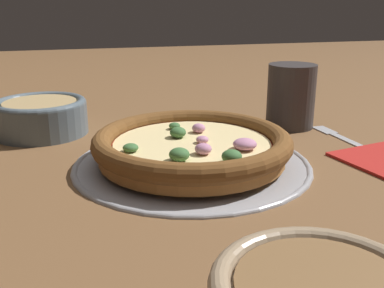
# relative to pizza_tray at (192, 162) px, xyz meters

# --- Properties ---
(ground_plane) EXTENTS (3.00, 3.00, 0.00)m
(ground_plane) POSITION_rel_pizza_tray_xyz_m (0.00, 0.00, -0.00)
(ground_plane) COLOR brown
(pizza_tray) EXTENTS (0.31, 0.31, 0.01)m
(pizza_tray) POSITION_rel_pizza_tray_xyz_m (0.00, 0.00, 0.00)
(pizza_tray) COLOR #9E9EA3
(pizza_tray) RESTS_ON ground_plane
(pizza) EXTENTS (0.26, 0.26, 0.04)m
(pizza) POSITION_rel_pizza_tray_xyz_m (-0.00, 0.00, 0.02)
(pizza) COLOR #A86B33
(pizza) RESTS_ON pizza_tray
(bowl_near) EXTENTS (0.15, 0.15, 0.06)m
(bowl_near) POSITION_rel_pizza_tray_xyz_m (0.20, -0.20, 0.03)
(bowl_near) COLOR slate
(bowl_near) RESTS_ON ground_plane
(drinking_cup) EXTENTS (0.08, 0.08, 0.11)m
(drinking_cup) POSITION_rel_pizza_tray_xyz_m (-0.21, -0.13, 0.05)
(drinking_cup) COLOR #383333
(drinking_cup) RESTS_ON ground_plane
(fork) EXTENTS (0.03, 0.17, 0.00)m
(fork) POSITION_rel_pizza_tray_xyz_m (-0.26, -0.04, -0.00)
(fork) COLOR #B7B7BC
(fork) RESTS_ON ground_plane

